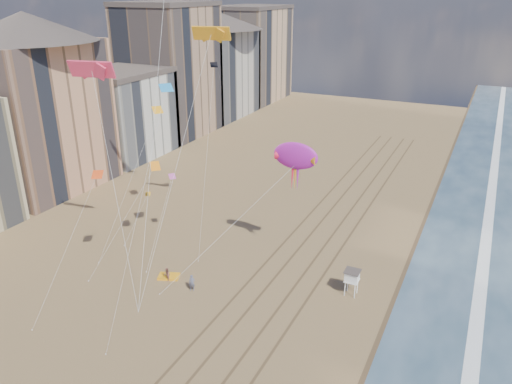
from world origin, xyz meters
The scene contains 11 objects.
wet_sand centered at (19.00, 40.00, 0.00)m, with size 260.00×260.00×0.00m, color #42301E.
foam centered at (23.20, 40.00, 0.00)m, with size 260.00×260.00×0.00m, color white.
tracks centered at (2.55, 30.00, 0.01)m, with size 7.68×120.00×0.01m.
buildings centered at (-45.73, 65.59, 13.55)m, with size 34.72×131.35×29.00m.
lifeguard_stand centered at (10.20, 24.37, 2.33)m, with size 1.67×1.67×3.02m.
grounded_kite centered at (-10.08, 18.47, 0.14)m, with size 2.42×1.54×0.27m, color #F6A014.
show_kite centered at (1.84, 27.73, 13.98)m, with size 7.87×6.90×21.09m.
kite_flyer_a centered at (-6.14, 17.40, 0.97)m, with size 0.71×0.46×1.94m, color #55576D.
kite_flyer_b centered at (-9.81, 17.78, 0.85)m, with size 0.82×0.64×1.69m, color #93574B.
parafoils centered at (-14.14, 24.87, 28.71)m, with size 13.01×12.75×12.11m.
small_kites centered at (-14.27, 23.60, 15.54)m, with size 15.46×18.13×18.64m.
Camera 1 is at (21.11, -22.60, 31.63)m, focal length 35.00 mm.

